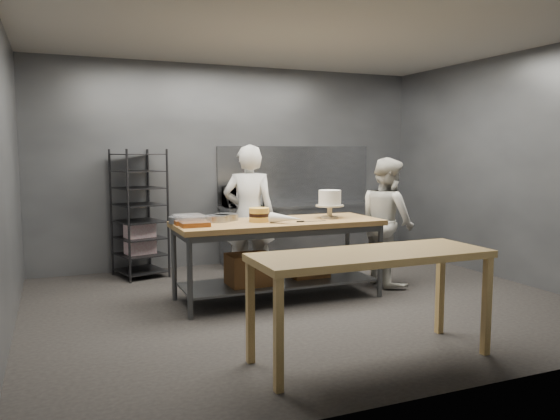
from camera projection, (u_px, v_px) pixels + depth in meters
name	position (u px, v px, depth m)	size (l,w,h in m)	color
ground	(305.00, 303.00, 6.21)	(6.00, 6.00, 0.00)	black
back_wall	(236.00, 166.00, 8.34)	(6.00, 0.04, 3.00)	#4C4F54
work_table	(277.00, 250.00, 6.34)	(2.40, 0.90, 0.92)	olive
near_counter	(372.00, 262.00, 4.46)	(2.00, 0.70, 0.90)	olive
back_counter	(303.00, 233.00, 8.54)	(2.60, 0.60, 0.90)	slate
splashback_panel	(296.00, 175.00, 8.72)	(2.60, 0.02, 0.90)	slate
speed_rack	(139.00, 215.00, 7.46)	(0.75, 0.78, 1.75)	black
chef_behind	(249.00, 215.00, 7.00)	(0.66, 0.43, 1.80)	silver
chef_right	(387.00, 221.00, 7.03)	(0.80, 0.62, 1.64)	silver
microwave	(243.00, 197.00, 8.10)	(0.54, 0.37, 0.30)	black
frosted_cake_stand	(330.00, 200.00, 6.55)	(0.34, 0.34, 0.34)	#BBB095
layer_cake	(259.00, 215.00, 6.20)	(0.23, 0.23, 0.16)	#F3C04D
cake_pans	(208.00, 218.00, 6.22)	(0.83, 0.37, 0.07)	gray
piping_bag	(286.00, 218.00, 6.04)	(0.12, 0.12, 0.38)	white
offset_spatula	(307.00, 221.00, 6.21)	(0.36, 0.02, 0.02)	slate
pastry_clamshells	(191.00, 220.00, 5.89)	(0.33, 0.43, 0.11)	#944C1D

